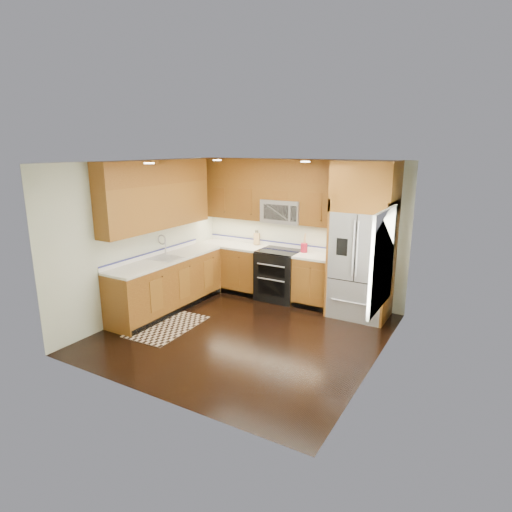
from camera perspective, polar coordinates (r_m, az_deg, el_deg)
The scene contains 16 objects.
ground at distance 6.73m, azimuth -1.60°, elevation -10.28°, with size 4.00×4.00×0.00m, color black.
wall_back at distance 8.03m, azimuth 5.85°, elevation 3.48°, with size 4.00×0.02×2.60m, color silver.
wall_left at distance 7.53m, azimuth -14.76°, elevation 2.34°, with size 0.02×4.00×2.60m, color silver.
wall_right at distance 5.55m, azimuth 16.17°, elevation -1.96°, with size 0.02×4.00×2.60m, color silver.
window at distance 5.72m, azimuth 16.52°, elevation -0.47°, with size 0.04×1.10×1.30m.
base_cabinets at distance 7.91m, azimuth -5.82°, elevation -3.04°, with size 2.85×3.00×0.90m.
countertop at distance 7.80m, azimuth -4.56°, elevation 0.32°, with size 2.86×3.01×0.04m.
upper_cabinets at distance 7.70m, azimuth -4.79°, elevation 8.49°, with size 2.85×3.00×1.15m.
range at distance 8.05m, azimuth 3.09°, elevation -2.55°, with size 0.76×0.67×0.95m.
microwave at distance 7.90m, azimuth 3.64°, elevation 5.99°, with size 0.76×0.40×0.42m.
refrigerator at distance 7.26m, azimuth 14.02°, elevation 1.98°, with size 0.98×0.75×2.60m.
sink_faucet at distance 7.57m, azimuth -11.99°, elevation 0.19°, with size 0.54×0.44×0.37m.
rug at distance 7.11m, azimuth -11.71°, elevation -9.17°, with size 0.78×1.30×0.01m, color black.
knife_block at distance 8.39m, azimuth 0.10°, elevation 2.33°, with size 0.15×0.17×0.29m.
utensil_crock at distance 7.82m, azimuth 6.43°, elevation 1.37°, with size 0.16×0.16×0.35m.
cutting_board at distance 7.70m, azimuth 10.40°, elevation 0.16°, with size 0.27×0.27×0.02m, color brown.
Camera 1 is at (3.23, -5.20, 2.80)m, focal length 30.00 mm.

